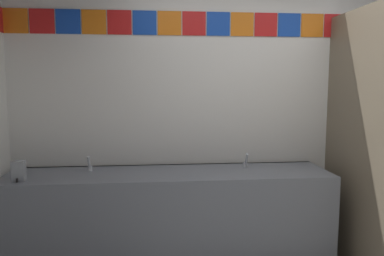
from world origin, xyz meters
The scene contains 5 objects.
wall_back centered at (0.00, 1.54, 1.40)m, with size 4.58×0.09×2.79m.
vanity_counter centered at (-0.89, 1.19, 0.43)m, with size 2.70×0.62×0.84m.
faucet_left centered at (-1.56, 1.28, 0.89)m, with size 0.04×0.10×0.14m.
faucet_right centered at (-0.22, 1.28, 0.89)m, with size 0.04×0.10×0.14m.
soap_dispenser centered at (-2.04, 1.00, 0.92)m, with size 0.09×0.09×0.16m.
Camera 1 is at (-1.00, -1.86, 1.57)m, focal length 34.67 mm.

